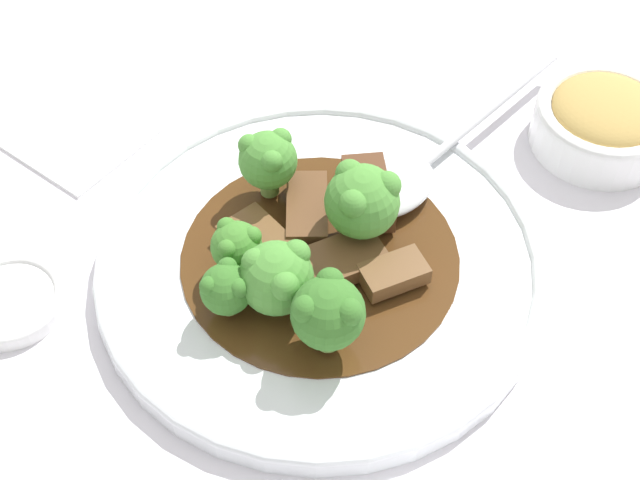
{
  "coord_description": "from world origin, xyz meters",
  "views": [
    {
      "loc": [
        0.22,
        -0.32,
        0.5
      ],
      "look_at": [
        0.0,
        0.0,
        0.03
      ],
      "focal_mm": 50.0,
      "sensor_mm": 36.0,
      "label": 1
    }
  ],
  "objects_px": {
    "broccoli_floret_1": "(236,246)",
    "broccoli_floret_3": "(226,288)",
    "beef_strip_3": "(369,193)",
    "broccoli_floret_5": "(268,160)",
    "serving_spoon": "(409,174)",
    "broccoli_floret_2": "(280,279)",
    "broccoli_floret_0": "(328,312)",
    "broccoli_floret_4": "(362,200)",
    "main_plate": "(320,262)",
    "beef_strip_0": "(394,273)",
    "beef_strip_1": "(258,240)",
    "side_bowl_appetizer": "(604,120)",
    "beef_strip_2": "(307,209)",
    "sauce_dish": "(10,302)",
    "beef_strip_4": "(335,263)"
  },
  "relations": [
    {
      "from": "beef_strip_3",
      "to": "broccoli_floret_5",
      "type": "relative_size",
      "value": 1.3
    },
    {
      "from": "side_bowl_appetizer",
      "to": "serving_spoon",
      "type": "bearing_deg",
      "value": -124.39
    },
    {
      "from": "broccoli_floret_2",
      "to": "broccoli_floret_4",
      "type": "distance_m",
      "value": 0.08
    },
    {
      "from": "main_plate",
      "to": "side_bowl_appetizer",
      "type": "xyz_separation_m",
      "value": [
        0.11,
        0.23,
        0.01
      ]
    },
    {
      "from": "side_bowl_appetizer",
      "to": "broccoli_floret_3",
      "type": "bearing_deg",
      "value": -113.26
    },
    {
      "from": "broccoli_floret_3",
      "to": "broccoli_floret_0",
      "type": "bearing_deg",
      "value": 12.7
    },
    {
      "from": "serving_spoon",
      "to": "broccoli_floret_0",
      "type": "bearing_deg",
      "value": -78.37
    },
    {
      "from": "beef_strip_0",
      "to": "broccoli_floret_4",
      "type": "distance_m",
      "value": 0.05
    },
    {
      "from": "beef_strip_0",
      "to": "side_bowl_appetizer",
      "type": "height_order",
      "value": "side_bowl_appetizer"
    },
    {
      "from": "beef_strip_3",
      "to": "serving_spoon",
      "type": "distance_m",
      "value": 0.04
    },
    {
      "from": "beef_strip_4",
      "to": "main_plate",
      "type": "bearing_deg",
      "value": 162.68
    },
    {
      "from": "beef_strip_0",
      "to": "beef_strip_4",
      "type": "xyz_separation_m",
      "value": [
        -0.04,
        -0.01,
        -0.0
      ]
    },
    {
      "from": "main_plate",
      "to": "serving_spoon",
      "type": "relative_size",
      "value": 1.28
    },
    {
      "from": "beef_strip_0",
      "to": "sauce_dish",
      "type": "relative_size",
      "value": 0.7
    },
    {
      "from": "broccoli_floret_1",
      "to": "side_bowl_appetizer",
      "type": "xyz_separation_m",
      "value": [
        0.15,
        0.28,
        -0.02
      ]
    },
    {
      "from": "main_plate",
      "to": "beef_strip_2",
      "type": "distance_m",
      "value": 0.04
    },
    {
      "from": "broccoli_floret_3",
      "to": "sauce_dish",
      "type": "distance_m",
      "value": 0.16
    },
    {
      "from": "beef_strip_1",
      "to": "broccoli_floret_2",
      "type": "distance_m",
      "value": 0.06
    },
    {
      "from": "broccoli_floret_1",
      "to": "serving_spoon",
      "type": "xyz_separation_m",
      "value": [
        0.05,
        0.14,
        -0.02
      ]
    },
    {
      "from": "broccoli_floret_4",
      "to": "serving_spoon",
      "type": "bearing_deg",
      "value": 89.79
    },
    {
      "from": "broccoli_floret_0",
      "to": "broccoli_floret_2",
      "type": "bearing_deg",
      "value": 169.52
    },
    {
      "from": "beef_strip_2",
      "to": "broccoli_floret_3",
      "type": "bearing_deg",
      "value": -86.78
    },
    {
      "from": "broccoli_floret_1",
      "to": "sauce_dish",
      "type": "xyz_separation_m",
      "value": [
        -0.12,
        -0.11,
        -0.04
      ]
    },
    {
      "from": "main_plate",
      "to": "beef_strip_1",
      "type": "relative_size",
      "value": 5.32
    },
    {
      "from": "broccoli_floret_0",
      "to": "sauce_dish",
      "type": "bearing_deg",
      "value": -156.08
    },
    {
      "from": "serving_spoon",
      "to": "broccoli_floret_2",
      "type": "bearing_deg",
      "value": -94.59
    },
    {
      "from": "broccoli_floret_1",
      "to": "broccoli_floret_3",
      "type": "height_order",
      "value": "broccoli_floret_1"
    },
    {
      "from": "beef_strip_0",
      "to": "broccoli_floret_5",
      "type": "height_order",
      "value": "broccoli_floret_5"
    },
    {
      "from": "broccoli_floret_2",
      "to": "broccoli_floret_3",
      "type": "relative_size",
      "value": 1.27
    },
    {
      "from": "beef_strip_1",
      "to": "beef_strip_2",
      "type": "distance_m",
      "value": 0.04
    },
    {
      "from": "broccoli_floret_2",
      "to": "broccoli_floret_3",
      "type": "xyz_separation_m",
      "value": [
        -0.03,
        -0.02,
        -0.0
      ]
    },
    {
      "from": "broccoli_floret_3",
      "to": "sauce_dish",
      "type": "height_order",
      "value": "broccoli_floret_3"
    },
    {
      "from": "broccoli_floret_2",
      "to": "broccoli_floret_5",
      "type": "xyz_separation_m",
      "value": [
        -0.07,
        0.08,
        0.01
      ]
    },
    {
      "from": "main_plate",
      "to": "broccoli_floret_5",
      "type": "height_order",
      "value": "broccoli_floret_5"
    },
    {
      "from": "broccoli_floret_5",
      "to": "main_plate",
      "type": "bearing_deg",
      "value": -23.13
    },
    {
      "from": "beef_strip_0",
      "to": "sauce_dish",
      "type": "height_order",
      "value": "beef_strip_0"
    },
    {
      "from": "main_plate",
      "to": "broccoli_floret_3",
      "type": "bearing_deg",
      "value": -107.29
    },
    {
      "from": "beef_strip_0",
      "to": "broccoli_floret_0",
      "type": "distance_m",
      "value": 0.07
    },
    {
      "from": "beef_strip_4",
      "to": "sauce_dish",
      "type": "relative_size",
      "value": 1.05
    },
    {
      "from": "beef_strip_2",
      "to": "broccoli_floret_2",
      "type": "distance_m",
      "value": 0.08
    },
    {
      "from": "beef_strip_1",
      "to": "broccoli_floret_4",
      "type": "distance_m",
      "value": 0.08
    },
    {
      "from": "broccoli_floret_4",
      "to": "beef_strip_3",
      "type": "bearing_deg",
      "value": 113.26
    },
    {
      "from": "broccoli_floret_0",
      "to": "broccoli_floret_4",
      "type": "relative_size",
      "value": 0.92
    },
    {
      "from": "main_plate",
      "to": "broccoli_floret_2",
      "type": "xyz_separation_m",
      "value": [
        0.0,
        -0.05,
        0.04
      ]
    },
    {
      "from": "beef_strip_3",
      "to": "broccoli_floret_2",
      "type": "distance_m",
      "value": 0.11
    },
    {
      "from": "broccoli_floret_3",
      "to": "beef_strip_2",
      "type": "bearing_deg",
      "value": 93.22
    },
    {
      "from": "beef_strip_2",
      "to": "broccoli_floret_5",
      "type": "bearing_deg",
      "value": 175.44
    },
    {
      "from": "broccoli_floret_2",
      "to": "broccoli_floret_3",
      "type": "height_order",
      "value": "broccoli_floret_2"
    },
    {
      "from": "beef_strip_1",
      "to": "broccoli_floret_4",
      "type": "height_order",
      "value": "broccoli_floret_4"
    },
    {
      "from": "broccoli_floret_2",
      "to": "beef_strip_3",
      "type": "bearing_deg",
      "value": 91.05
    }
  ]
}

